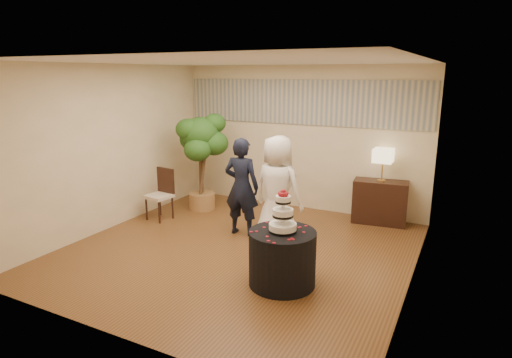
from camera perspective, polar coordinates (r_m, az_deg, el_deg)
The scene contains 15 objects.
floor at distance 6.66m, azimuth -2.36°, elevation -9.46°, with size 5.00×5.00×0.00m, color brown.
ceiling at distance 6.12m, azimuth -2.63°, elevation 15.40°, with size 5.00×5.00×0.00m, color white.
wall_back at distance 8.47m, azimuth 5.88°, elevation 5.42°, with size 5.00×0.06×2.80m, color beige.
wall_front at distance 4.31m, azimuth -19.07°, elevation -3.60°, with size 5.00×0.06×2.80m, color beige.
wall_left at distance 7.76m, azimuth -18.83°, elevation 3.97°, with size 0.06×5.00×2.80m, color beige.
wall_right at distance 5.49m, azimuth 20.90°, elevation -0.08°, with size 0.06×5.00×2.80m, color beige.
mural_border at distance 8.38m, azimuth 5.95°, elevation 10.14°, with size 4.90×0.02×0.85m, color #9C9C90.
groom at distance 7.06m, azimuth -1.93°, elevation -1.05°, with size 0.60×0.39×1.64m, color black.
bride at distance 6.73m, azimuth 2.85°, elevation -1.44°, with size 0.87×0.87×1.72m, color white.
cake_table at distance 5.53m, azimuth 3.52°, elevation -10.48°, with size 0.85×0.85×0.72m, color black.
wedding_cake at distance 5.30m, azimuth 3.62°, elevation -4.23°, with size 0.35×0.35×0.55m, color white, non-canonical shape.
console at distance 8.00m, azimuth 16.18°, elevation -2.97°, with size 0.94×0.42×0.78m, color black.
table_lamp at distance 7.84m, azimuth 16.52°, elevation 1.81°, with size 0.33×0.33×0.58m, color #CBB486, non-canonical shape.
ficus_tree at distance 8.42m, azimuth -7.36°, elevation 2.32°, with size 0.92×0.92×1.93m, color #27551A, non-canonical shape.
side_chair at distance 8.06m, azimuth -12.83°, elevation -2.06°, with size 0.43×0.45×0.94m, color black, non-canonical shape.
Camera 1 is at (3.01, -5.32, 2.64)m, focal length 30.00 mm.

